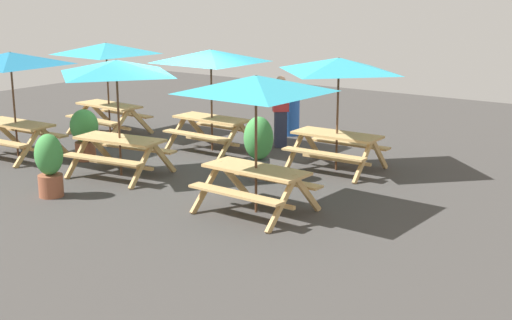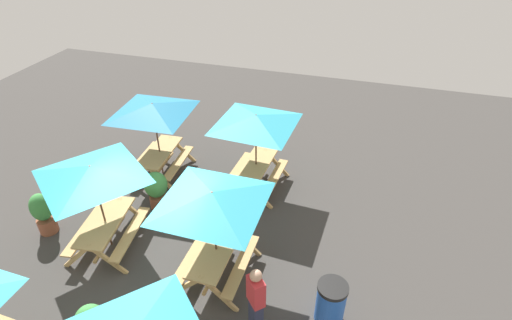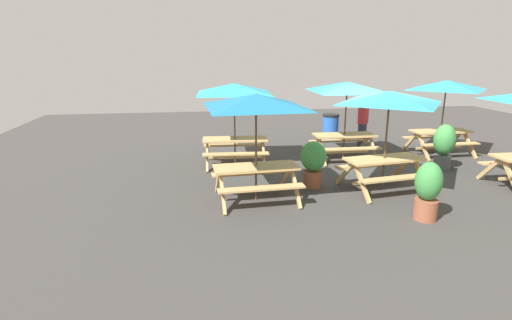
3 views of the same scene
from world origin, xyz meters
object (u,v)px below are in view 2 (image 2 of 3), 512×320
object	(u,v)px
potted_plant_2	(156,189)
person_standing	(256,301)
picnic_table_0	(154,114)
trash_bin_blue	(331,303)
picnic_table_5	(213,205)
potted_plant_0	(43,212)
picnic_table_4	(93,178)
picnic_table_1	(256,125)

from	to	relation	value
potted_plant_2	person_standing	bearing A→B (deg)	-127.62
picnic_table_0	trash_bin_blue	bearing A→B (deg)	-126.25
trash_bin_blue	person_standing	xyz separation A→B (m)	(-0.64, 1.30, 0.39)
potted_plant_2	picnic_table_0	bearing A→B (deg)	24.52
trash_bin_blue	picnic_table_5	bearing A→B (deg)	80.17
picnic_table_0	potted_plant_0	size ratio (longest dim) A/B	2.46
picnic_table_4	picnic_table_1	bearing A→B (deg)	-48.08
picnic_table_0	picnic_table_1	world-z (taller)	same
potted_plant_2	trash_bin_blue	bearing A→B (deg)	-113.25
picnic_table_5	person_standing	xyz separation A→B (m)	(-1.07, -1.20, -1.10)
potted_plant_0	potted_plant_2	distance (m)	2.71
picnic_table_5	potted_plant_0	xyz separation A→B (m)	(0.04, 4.51, -1.38)
trash_bin_blue	person_standing	bearing A→B (deg)	116.21
picnic_table_0	picnic_table_5	size ratio (longest dim) A/B	1.00
picnic_table_0	picnic_table_1	bearing A→B (deg)	-90.09
picnic_table_1	picnic_table_0	bearing A→B (deg)	96.75
picnic_table_1	person_standing	world-z (taller)	picnic_table_1
picnic_table_5	potted_plant_2	xyz separation A→B (m)	(1.64, 2.32, -1.36)
picnic_table_1	trash_bin_blue	distance (m)	4.77
trash_bin_blue	potted_plant_0	world-z (taller)	potted_plant_0
picnic_table_4	person_standing	bearing A→B (deg)	-114.51
picnic_table_1	picnic_table_4	bearing A→B (deg)	143.58
trash_bin_blue	person_standing	distance (m)	1.50
picnic_table_0	potted_plant_2	xyz separation A→B (m)	(-1.47, -0.67, -1.36)
picnic_table_0	trash_bin_blue	world-z (taller)	picnic_table_0
picnic_table_0	potted_plant_0	world-z (taller)	picnic_table_0
potted_plant_2	person_standing	xyz separation A→B (m)	(-2.71, -3.52, 0.26)
potted_plant_2	person_standing	distance (m)	4.45
picnic_table_1	potted_plant_0	distance (m)	5.64
potted_plant_2	potted_plant_0	bearing A→B (deg)	126.16
picnic_table_4	person_standing	xyz separation A→B (m)	(-1.15, -3.97, -1.10)
picnic_table_4	potted_plant_2	bearing A→B (deg)	-24.25
picnic_table_5	potted_plant_0	distance (m)	4.72
potted_plant_2	person_standing	world-z (taller)	person_standing
picnic_table_4	potted_plant_0	distance (m)	2.23
picnic_table_5	person_standing	world-z (taller)	picnic_table_5
picnic_table_0	potted_plant_0	distance (m)	3.69
picnic_table_5	trash_bin_blue	xyz separation A→B (m)	(-0.43, -2.50, -1.49)
picnic_table_4	trash_bin_blue	world-z (taller)	picnic_table_4
picnic_table_4	potted_plant_2	xyz separation A→B (m)	(1.56, -0.45, -1.36)
picnic_table_1	picnic_table_5	size ratio (longest dim) A/B	1.00
trash_bin_blue	person_standing	world-z (taller)	person_standing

